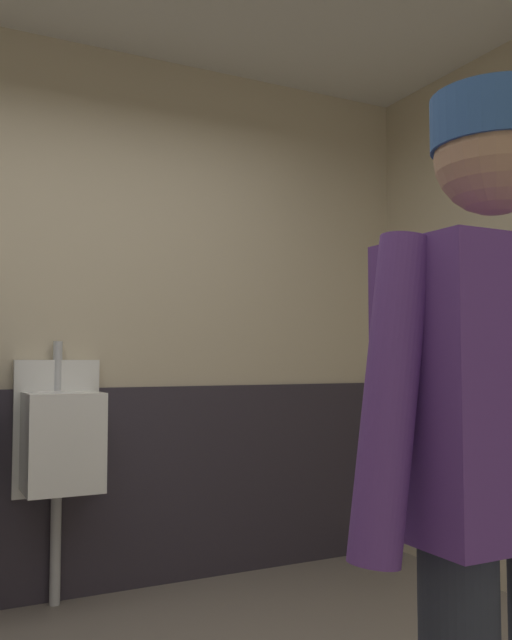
% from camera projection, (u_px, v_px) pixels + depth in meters
% --- Properties ---
extents(wall_back, '(4.75, 0.12, 2.76)m').
position_uv_depth(wall_back, '(46.00, 313.00, 3.32)').
color(wall_back, beige).
rests_on(wall_back, ground_plane).
extents(wainscot_band_back, '(4.15, 0.03, 1.01)m').
position_uv_depth(wainscot_band_back, '(45.00, 495.00, 3.20)').
color(wainscot_band_back, '#2D2833').
rests_on(wainscot_band_back, ground_plane).
extents(urinal_middle, '(0.40, 0.34, 1.24)m').
position_uv_depth(urinal_middle, '(61.00, 440.00, 3.11)').
color(urinal_middle, white).
rests_on(urinal_middle, ground_plane).
extents(person, '(0.63, 0.60, 1.65)m').
position_uv_depth(person, '(505.00, 456.00, 1.23)').
color(person, '#2D3342').
rests_on(person, ground_plane).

